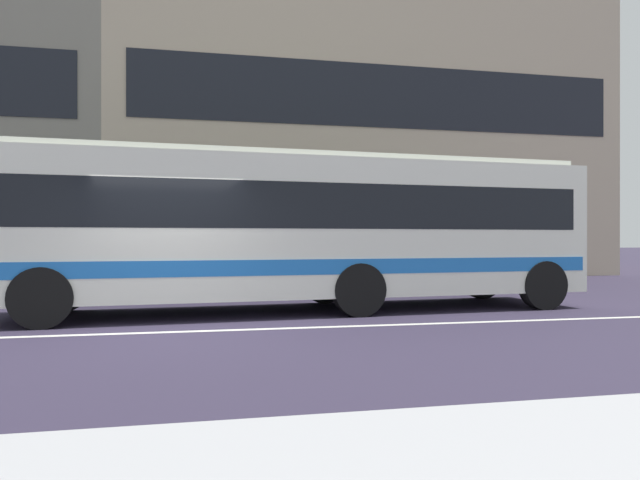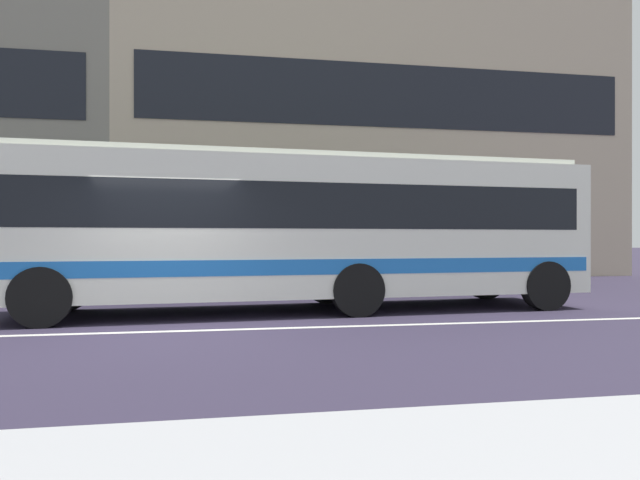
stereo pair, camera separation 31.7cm
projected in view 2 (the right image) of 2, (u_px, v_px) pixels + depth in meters
ground_plane at (163, 332)px, 8.95m from camera, size 160.00×160.00×0.00m
lane_centre_line at (163, 331)px, 8.95m from camera, size 60.00×0.16×0.01m
hedge_row_far at (85, 274)px, 14.25m from camera, size 23.55×1.10×1.14m
apartment_block_right at (355, 147)px, 26.69m from camera, size 19.75×11.71×11.54m
transit_bus at (307, 226)px, 11.65m from camera, size 11.58×3.29×3.10m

